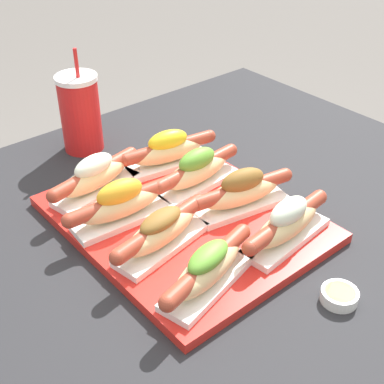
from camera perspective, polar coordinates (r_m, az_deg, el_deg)
name	(u,v)px	position (r m, az deg, el deg)	size (l,w,h in m)	color
patio_table	(223,340)	(1.23, 3.34, -15.48)	(1.01, 1.08, 0.70)	#232326
serving_tray	(183,219)	(0.96, -0.91, -2.86)	(0.46, 0.37, 0.02)	red
hot_dog_0	(95,176)	(1.01, -10.33, 1.67)	(0.09, 0.21, 0.08)	white
hot_dog_1	(121,204)	(0.93, -7.62, -1.25)	(0.07, 0.22, 0.08)	white
hot_dog_2	(161,231)	(0.86, -3.31, -4.19)	(0.09, 0.21, 0.07)	white
hot_dog_3	(208,268)	(0.79, 1.71, -8.14)	(0.10, 0.21, 0.07)	white
hot_dog_4	(169,150)	(1.08, -2.45, 4.50)	(0.09, 0.21, 0.08)	white
hot_dog_5	(197,170)	(1.01, 0.52, 2.32)	(0.07, 0.22, 0.08)	white
hot_dog_6	(242,192)	(0.95, 5.35, 0.04)	(0.09, 0.21, 0.08)	white
hot_dog_7	(286,224)	(0.89, 10.04, -3.34)	(0.08, 0.22, 0.08)	white
sauce_bowl	(339,295)	(0.84, 15.45, -10.58)	(0.06, 0.06, 0.02)	white
drink_cup	(80,113)	(1.18, -11.83, 8.25)	(0.09, 0.09, 0.23)	red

